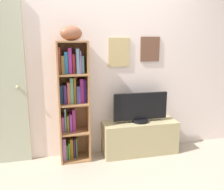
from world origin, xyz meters
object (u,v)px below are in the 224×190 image
(television, at_px, (141,108))
(tv_stand, at_px, (140,137))
(bookshelf, at_px, (72,100))
(football, at_px, (71,33))

(television, bearing_deg, tv_stand, -90.00)
(bookshelf, height_order, television, bookshelf)
(football, bearing_deg, television, -1.86)
(bookshelf, distance_m, football, 0.83)
(tv_stand, relative_size, television, 1.38)
(tv_stand, xyz_separation_m, television, (0.00, 0.00, 0.43))
(bookshelf, distance_m, television, 0.93)
(bookshelf, height_order, football, football)
(tv_stand, bearing_deg, bookshelf, 176.08)
(football, relative_size, tv_stand, 0.27)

